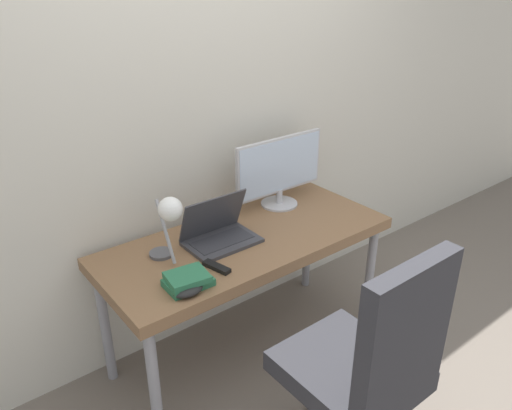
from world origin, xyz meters
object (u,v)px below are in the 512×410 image
(desk_lamp, at_px, (169,217))
(office_chair, at_px, (369,362))
(book_stack, at_px, (188,280))
(game_controller, at_px, (188,290))
(laptop, at_px, (219,233))
(monitor, at_px, (280,169))

(desk_lamp, bearing_deg, office_chair, -70.08)
(book_stack, bearing_deg, game_controller, -121.10)
(laptop, distance_m, monitor, 0.56)
(monitor, distance_m, desk_lamp, 0.83)
(book_stack, relative_size, game_controller, 1.48)
(desk_lamp, relative_size, office_chair, 0.32)
(laptop, height_order, book_stack, laptop)
(office_chair, height_order, game_controller, office_chair)
(laptop, relative_size, desk_lamp, 1.02)
(office_chair, bearing_deg, desk_lamp, 109.92)
(desk_lamp, height_order, book_stack, desk_lamp)
(laptop, xyz_separation_m, game_controller, (-0.35, -0.29, -0.03))
(office_chair, xyz_separation_m, book_stack, (-0.36, 0.71, 0.15))
(laptop, bearing_deg, desk_lamp, -171.09)
(laptop, relative_size, book_stack, 1.76)
(desk_lamp, relative_size, book_stack, 1.73)
(office_chair, height_order, book_stack, office_chair)
(laptop, xyz_separation_m, office_chair, (0.04, -0.94, -0.16))
(laptop, relative_size, office_chair, 0.32)
(desk_lamp, xyz_separation_m, book_stack, (-0.03, -0.19, -0.22))
(office_chair, xyz_separation_m, game_controller, (-0.39, 0.66, 0.14))
(monitor, relative_size, office_chair, 0.54)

